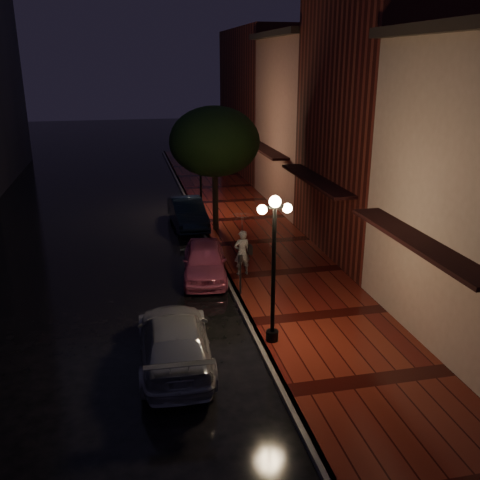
{
  "coord_description": "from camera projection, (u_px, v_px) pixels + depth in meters",
  "views": [
    {
      "loc": [
        -3.49,
        -18.25,
        7.85
      ],
      "look_at": [
        0.6,
        0.49,
        1.4
      ],
      "focal_mm": 40.0,
      "sensor_mm": 36.0,
      "label": 1
    }
  ],
  "objects": [
    {
      "name": "streetlamp_near",
      "position": [
        274.0,
        261.0,
        14.72
      ],
      "size": [
        0.96,
        0.36,
        4.31
      ],
      "color": "black",
      "rests_on": "sidewalk"
    },
    {
      "name": "navy_car",
      "position": [
        188.0,
        213.0,
        26.45
      ],
      "size": [
        1.7,
        4.33,
        1.4
      ],
      "primitive_type": "imported",
      "rotation": [
        0.0,
        0.0,
        0.05
      ],
      "color": "black",
      "rests_on": "ground"
    },
    {
      "name": "street_tree",
      "position": [
        215.0,
        144.0,
        24.43
      ],
      "size": [
        4.16,
        4.16,
        5.8
      ],
      "color": "black",
      "rests_on": "sidewalk"
    },
    {
      "name": "storefront_extra",
      "position": [
        269.0,
        102.0,
        38.46
      ],
      "size": [
        5.0,
        12.0,
        10.0
      ],
      "primitive_type": "cube",
      "color": "#511914",
      "rests_on": "ground"
    },
    {
      "name": "streetlamp_far",
      "position": [
        200.0,
        167.0,
        27.69
      ],
      "size": [
        0.96,
        0.36,
        4.31
      ],
      "color": "black",
      "rests_on": "sidewalk"
    },
    {
      "name": "storefront_mid",
      "position": [
        386.0,
        122.0,
        21.63
      ],
      "size": [
        5.0,
        8.0,
        11.0
      ],
      "primitive_type": "cube",
      "color": "#511914",
      "rests_on": "ground"
    },
    {
      "name": "silver_car",
      "position": [
        174.0,
        340.0,
        14.4
      ],
      "size": [
        2.12,
        4.84,
        1.38
      ],
      "primitive_type": "imported",
      "rotation": [
        0.0,
        0.0,
        3.1
      ],
      "color": "#999AA0",
      "rests_on": "ground"
    },
    {
      "name": "storefront_far",
      "position": [
        317.0,
        125.0,
        29.35
      ],
      "size": [
        5.0,
        8.0,
        9.0
      ],
      "primitive_type": "cube",
      "color": "#8C5951",
      "rests_on": "ground"
    },
    {
      "name": "parking_meter",
      "position": [
        240.0,
        271.0,
        18.33
      ],
      "size": [
        0.16,
        0.14,
        1.42
      ],
      "rotation": [
        0.0,
        0.0,
        0.39
      ],
      "color": "black",
      "rests_on": "sidewalk"
    },
    {
      "name": "ground",
      "position": [
        227.0,
        280.0,
        20.11
      ],
      "size": [
        120.0,
        120.0,
        0.0
      ],
      "primitive_type": "plane",
      "color": "black",
      "rests_on": "ground"
    },
    {
      "name": "curb",
      "position": [
        227.0,
        279.0,
        20.09
      ],
      "size": [
        0.25,
        60.0,
        0.15
      ],
      "primitive_type": "cube",
      "color": "#595451",
      "rests_on": "ground"
    },
    {
      "name": "sidewalk",
      "position": [
        285.0,
        274.0,
        20.54
      ],
      "size": [
        4.5,
        60.0,
        0.15
      ],
      "primitive_type": "cube",
      "color": "#46100C",
      "rests_on": "ground"
    },
    {
      "name": "pink_car",
      "position": [
        205.0,
        261.0,
        20.17
      ],
      "size": [
        2.11,
        4.15,
        1.35
      ],
      "primitive_type": "imported",
      "rotation": [
        0.0,
        0.0,
        -0.13
      ],
      "color": "#CC547A",
      "rests_on": "ground"
    },
    {
      "name": "woman_with_umbrella",
      "position": [
        242.0,
        234.0,
        19.81
      ],
      "size": [
        1.01,
        1.03,
        2.43
      ],
      "rotation": [
        0.0,
        0.0,
        3.28
      ],
      "color": "white",
      "rests_on": "sidewalk"
    }
  ]
}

